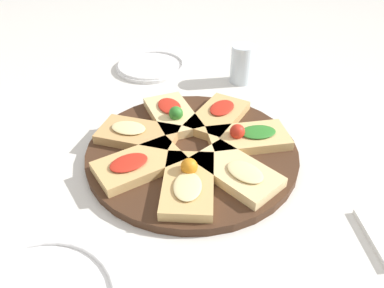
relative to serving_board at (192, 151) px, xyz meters
name	(u,v)px	position (x,y,z in m)	size (l,w,h in m)	color
ground_plane	(192,155)	(0.00, 0.00, -0.01)	(3.00, 3.00, 0.00)	silver
serving_board	(192,151)	(0.00, 0.00, 0.00)	(0.42, 0.42, 0.02)	#422819
focaccia_slice_0	(139,164)	(-0.03, 0.11, 0.02)	(0.13, 0.18, 0.03)	tan
focaccia_slice_1	(188,182)	(-0.11, 0.04, 0.02)	(0.18, 0.14, 0.04)	tan
focaccia_slice_2	(237,172)	(-0.11, -0.05, 0.02)	(0.18, 0.15, 0.03)	#E5C689
focaccia_slice_3	(248,137)	(-0.02, -0.11, 0.02)	(0.11, 0.17, 0.04)	#DBB775
focaccia_slice_4	(218,116)	(0.08, -0.09, 0.02)	(0.17, 0.18, 0.03)	tan
focaccia_slice_5	(173,114)	(0.12, 0.01, 0.02)	(0.17, 0.10, 0.04)	#E5C689
focaccia_slice_6	(137,134)	(0.07, 0.10, 0.02)	(0.16, 0.18, 0.03)	tan
plate_right	(151,66)	(0.42, -0.01, 0.00)	(0.20, 0.20, 0.02)	white
water_glass	(242,64)	(0.27, -0.23, 0.04)	(0.06, 0.06, 0.10)	silver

